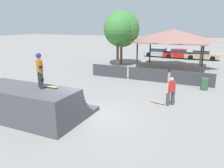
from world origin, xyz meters
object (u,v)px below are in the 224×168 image
object	(u,v)px
trash_bin	(204,84)
parked_car_tan	(201,55)
bystander_walking	(171,90)
parked_car_silver	(159,53)
skateboard_on_ground	(157,102)
tree_beside_pavilion	(122,29)
tree_far_back	(118,30)
skater_on_deck	(40,68)
skateboard_on_deck	(51,87)
parked_car_red	(179,54)

from	to	relation	value
trash_bin	parked_car_tan	distance (m)	15.21
bystander_walking	parked_car_silver	bearing A→B (deg)	-126.40
bystander_walking	parked_car_silver	size ratio (longest dim) A/B	0.37
skateboard_on_ground	parked_car_tan	world-z (taller)	parked_car_tan
skateboard_on_ground	tree_beside_pavilion	xyz separation A→B (m)	(-7.08, 11.66, 3.99)
skateboard_on_ground	parked_car_tan	xyz separation A→B (m)	(1.41, 19.30, 0.54)
tree_beside_pavilion	tree_far_back	bearing A→B (deg)	-84.37
tree_beside_pavilion	trash_bin	world-z (taller)	tree_beside_pavilion
skater_on_deck	parked_car_tan	distance (m)	24.71
skater_on_deck	skateboard_on_deck	size ratio (longest dim) A/B	2.10
parked_car_silver	parked_car_tan	distance (m)	5.77
bystander_walking	trash_bin	world-z (taller)	bystander_walking
skateboard_on_ground	tree_far_back	world-z (taller)	tree_far_back
skateboard_on_ground	parked_car_silver	size ratio (longest dim) A/B	0.19
skateboard_on_deck	bystander_walking	size ratio (longest dim) A/B	0.48
skater_on_deck	parked_car_silver	world-z (taller)	skater_on_deck
parked_car_tan	bystander_walking	bearing A→B (deg)	-94.24
skateboard_on_deck	tree_beside_pavilion	xyz separation A→B (m)	(-2.98, 16.07, 2.37)
skater_on_deck	parked_car_red	bearing A→B (deg)	118.71
skateboard_on_deck	parked_car_tan	xyz separation A→B (m)	(5.51, 23.71, -1.07)
tree_beside_pavilion	parked_car_tan	size ratio (longest dim) A/B	1.37
trash_bin	skateboard_on_ground	bearing A→B (deg)	-120.11
skateboard_on_ground	tree_far_back	xyz separation A→B (m)	(-6.94, 10.24, 3.92)
parked_car_silver	parked_car_red	distance (m)	2.89
parked_car_silver	parked_car_red	xyz separation A→B (m)	(2.88, -0.17, 0.00)
skateboard_on_ground	trash_bin	bearing A→B (deg)	-105.83
tree_far_back	parked_car_red	xyz separation A→B (m)	(5.46, 9.15, -3.38)
tree_far_back	skater_on_deck	bearing A→B (deg)	-80.80
tree_far_back	parked_car_red	size ratio (longest dim) A/B	1.28
parked_car_red	parked_car_tan	xyz separation A→B (m)	(2.88, -0.09, -0.00)
skater_on_deck	parked_car_silver	bearing A→B (deg)	125.56
skateboard_on_deck	skateboard_on_ground	world-z (taller)	skateboard_on_deck
skateboard_on_ground	parked_car_tan	bearing A→B (deg)	-79.90
parked_car_silver	trash_bin	bearing A→B (deg)	-60.50
tree_beside_pavilion	parked_car_red	xyz separation A→B (m)	(5.60, 7.73, -3.44)
bystander_walking	skateboard_on_ground	size ratio (longest dim) A/B	1.95
parked_car_red	parked_car_tan	world-z (taller)	same
skateboard_on_ground	parked_car_red	distance (m)	19.45
tree_beside_pavilion	parked_car_red	bearing A→B (deg)	54.06
parked_car_silver	tree_far_back	bearing A→B (deg)	-99.58
tree_beside_pavilion	tree_far_back	xyz separation A→B (m)	(0.14, -1.42, -0.07)
trash_bin	parked_car_red	world-z (taller)	parked_car_red
skater_on_deck	trash_bin	xyz separation A→B (m)	(6.92, 8.73, -2.14)
parked_car_red	bystander_walking	bearing A→B (deg)	-83.14
skateboard_on_ground	parked_car_silver	xyz separation A→B (m)	(-4.36, 19.56, 0.54)
skater_on_deck	tree_far_back	distance (m)	15.11
skateboard_on_deck	parked_car_red	world-z (taller)	skateboard_on_deck
skateboard_on_deck	parked_car_tan	size ratio (longest dim) A/B	0.18
bystander_walking	parked_car_red	xyz separation A→B (m)	(-2.22, 19.41, -0.32)
bystander_walking	tree_far_back	distance (m)	13.18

